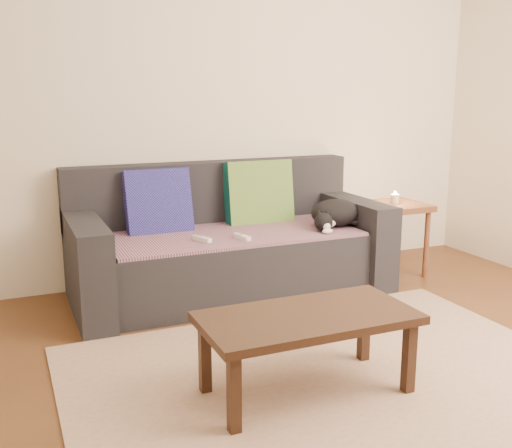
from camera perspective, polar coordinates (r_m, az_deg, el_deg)
name	(u,v)px	position (r m, az deg, el deg)	size (l,w,h in m)	color
ground	(348,393)	(2.90, 8.80, -15.61)	(4.50, 4.50, 0.00)	brown
back_wall	(205,100)	(4.38, -4.83, 11.69)	(4.50, 0.04, 2.60)	beige
sofa	(228,248)	(4.11, -2.69, -2.31)	(2.10, 0.94, 0.87)	#232328
throw_blanket	(233,234)	(4.00, -2.24, -0.94)	(1.66, 0.74, 0.02)	#3A2443
cushion_navy	(158,203)	(4.07, -9.30, 2.03)	(0.44, 0.11, 0.44)	#131455
cushion_green	(259,195)	(4.31, 0.28, 2.76)	(0.49, 0.12, 0.49)	#0B4941
cat	(335,214)	(4.18, 7.53, 0.98)	(0.44, 0.33, 0.19)	black
wii_remote_a	(202,239)	(3.76, -5.16, -1.45)	(0.15, 0.04, 0.03)	white
wii_remote_b	(242,237)	(3.80, -1.34, -1.26)	(0.15, 0.04, 0.03)	white
side_table	(394,216)	(4.60, 13.01, 0.76)	(0.44, 0.44, 0.54)	brown
candle	(395,198)	(4.57, 13.10, 2.39)	(0.06, 0.06, 0.09)	beige
rug	(332,378)	(3.01, 7.25, -14.32)	(2.50, 1.80, 0.01)	tan
coffee_table	(308,324)	(2.73, 4.93, -9.47)	(0.97, 0.48, 0.39)	black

